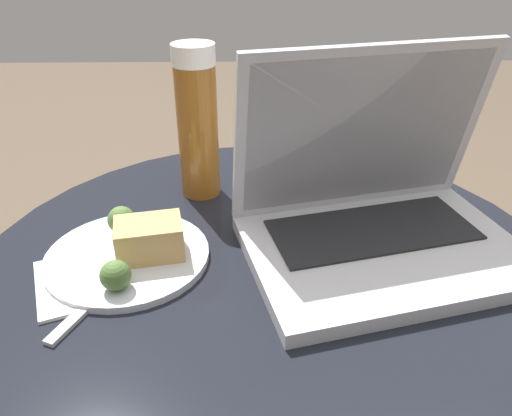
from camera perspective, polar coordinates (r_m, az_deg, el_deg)
The scene contains 6 objects.
table at distance 0.68m, azimuth 1.47°, elevation -15.30°, with size 0.70×0.70×0.49m.
napkin at distance 0.60m, azimuth -16.44°, elevation -7.22°, with size 0.19×0.16×0.00m.
laptop at distance 0.62m, azimuth 13.57°, elevation -0.22°, with size 0.36×0.30×0.24m.
beer_glass at distance 0.70m, azimuth -6.71°, elevation 9.64°, with size 0.06×0.06×0.21m.
snack_plate at distance 0.61m, azimuth -13.90°, elevation -4.64°, with size 0.19×0.19×0.05m.
fork at distance 0.58m, azimuth -16.25°, elevation -8.32°, with size 0.08×0.16×0.01m.
Camera 1 is at (-0.03, -0.48, 0.84)m, focal length 35.00 mm.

